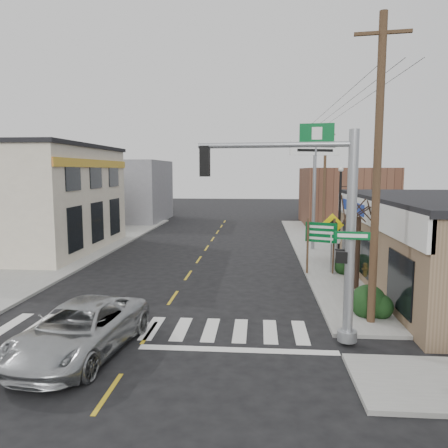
# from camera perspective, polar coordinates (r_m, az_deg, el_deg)

# --- Properties ---
(ground) EXTENTS (140.00, 140.00, 0.00)m
(ground) POSITION_cam_1_polar(r_m,az_deg,el_deg) (15.12, -9.71, -13.79)
(ground) COLOR black
(ground) RESTS_ON ground
(sidewalk_right) EXTENTS (6.00, 38.00, 0.13)m
(sidewalk_right) POSITION_cam_1_polar(r_m,az_deg,el_deg) (27.74, 15.79, -4.25)
(sidewalk_right) COLOR gray
(sidewalk_right) RESTS_ON ground
(sidewalk_left) EXTENTS (6.00, 38.00, 0.13)m
(sidewalk_left) POSITION_cam_1_polar(r_m,az_deg,el_deg) (29.97, -20.38, -3.60)
(sidewalk_left) COLOR gray
(sidewalk_left) RESTS_ON ground
(center_line) EXTENTS (0.12, 56.00, 0.01)m
(center_line) POSITION_cam_1_polar(r_m,az_deg,el_deg) (22.62, -4.70, -6.68)
(center_line) COLOR gold
(center_line) RESTS_ON ground
(crosswalk) EXTENTS (11.00, 2.20, 0.01)m
(crosswalk) POSITION_cam_1_polar(r_m,az_deg,el_deg) (15.49, -9.33, -13.26)
(crosswalk) COLOR silver
(crosswalk) RESTS_ON ground
(left_building) EXTENTS (12.00, 12.00, 6.80)m
(left_building) POSITION_cam_1_polar(r_m,az_deg,el_deg) (32.33, -26.33, 2.82)
(left_building) COLOR beige
(left_building) RESTS_ON ground
(bldg_distant_right) EXTENTS (8.00, 10.00, 5.60)m
(bldg_distant_right) POSITION_cam_1_polar(r_m,az_deg,el_deg) (44.57, 15.47, 3.46)
(bldg_distant_right) COLOR brown
(bldg_distant_right) RESTS_ON ground
(bldg_distant_left) EXTENTS (9.00, 10.00, 6.40)m
(bldg_distant_left) POSITION_cam_1_polar(r_m,az_deg,el_deg) (48.01, -13.16, 4.24)
(bldg_distant_left) COLOR gray
(bldg_distant_left) RESTS_ON ground
(suv) EXTENTS (3.14, 5.63, 1.49)m
(suv) POSITION_cam_1_polar(r_m,az_deg,el_deg) (13.70, -18.35, -12.97)
(suv) COLOR #A4A7AA
(suv) RESTS_ON ground
(traffic_signal_pole) EXTENTS (5.21, 0.39, 6.60)m
(traffic_signal_pole) POSITION_cam_1_polar(r_m,az_deg,el_deg) (13.36, 13.02, 1.29)
(traffic_signal_pole) COLOR #92959A
(traffic_signal_pole) RESTS_ON sidewalk_right
(guide_sign) EXTENTS (1.61, 0.14, 2.82)m
(guide_sign) POSITION_cam_1_polar(r_m,az_deg,el_deg) (22.58, 12.55, -1.81)
(guide_sign) COLOR #4E3824
(guide_sign) RESTS_ON sidewalk_right
(fire_hydrant) EXTENTS (0.22, 0.22, 0.69)m
(fire_hydrant) POSITION_cam_1_polar(r_m,az_deg,el_deg) (22.60, 15.89, -5.64)
(fire_hydrant) COLOR gold
(fire_hydrant) RESTS_ON sidewalk_right
(ped_crossing_sign) EXTENTS (1.19, 0.08, 3.06)m
(ped_crossing_sign) POSITION_cam_1_polar(r_m,az_deg,el_deg) (22.89, 13.90, -1.11)
(ped_crossing_sign) COLOR gray
(ped_crossing_sign) RESTS_ON sidewalk_right
(lamp_post) EXTENTS (0.70, 0.55, 5.42)m
(lamp_post) POSITION_cam_1_polar(r_m,az_deg,el_deg) (25.79, 15.02, 2.15)
(lamp_post) COLOR black
(lamp_post) RESTS_ON sidewalk_right
(dance_center_sign) EXTENTS (3.52, 0.22, 7.48)m
(dance_center_sign) POSITION_cam_1_polar(r_m,az_deg,el_deg) (29.47, 11.77, 7.53)
(dance_center_sign) COLOR gray
(dance_center_sign) RESTS_ON sidewalk_right
(bare_tree) EXTENTS (2.41, 2.41, 4.83)m
(bare_tree) POSITION_cam_1_polar(r_m,az_deg,el_deg) (19.82, 17.27, 2.58)
(bare_tree) COLOR black
(bare_tree) RESTS_ON sidewalk_right
(shrub_front) EXTENTS (1.28, 1.28, 0.96)m
(shrub_front) POSITION_cam_1_polar(r_m,az_deg,el_deg) (16.86, 18.32, -9.67)
(shrub_front) COLOR #193416
(shrub_front) RESTS_ON sidewalk_right
(shrub_back) EXTENTS (1.14, 1.14, 0.85)m
(shrub_back) POSITION_cam_1_polar(r_m,az_deg,el_deg) (23.21, 15.51, -5.17)
(shrub_back) COLOR #183113
(shrub_back) RESTS_ON sidewalk_right
(utility_pole_near) EXTENTS (1.79, 0.27, 10.28)m
(utility_pole_near) POSITION_cam_1_polar(r_m,az_deg,el_deg) (15.49, 19.37, 6.82)
(utility_pole_near) COLOR #4E4020
(utility_pole_near) RESTS_ON sidewalk_right
(utility_pole_far) EXTENTS (1.51, 0.23, 8.69)m
(utility_pole_far) POSITION_cam_1_polar(r_m,az_deg,el_deg) (37.01, 12.99, 5.64)
(utility_pole_far) COLOR #463721
(utility_pole_far) RESTS_ON sidewalk_right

